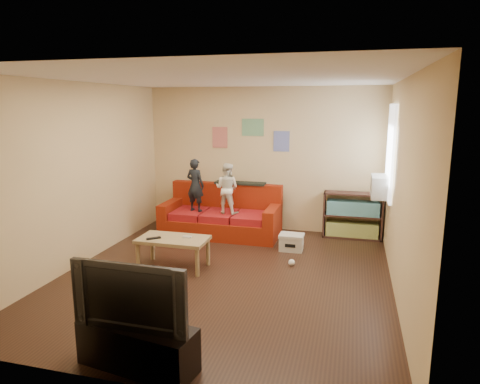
% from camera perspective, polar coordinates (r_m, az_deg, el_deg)
% --- Properties ---
extents(room_shell, '(4.52, 5.02, 2.72)m').
position_cam_1_polar(room_shell, '(5.76, -2.05, 1.39)').
color(room_shell, '#351F15').
rests_on(room_shell, ground).
extents(sofa, '(2.14, 0.98, 0.94)m').
position_cam_1_polar(sofa, '(7.96, -2.40, -3.39)').
color(sofa, maroon).
rests_on(sofa, ground).
extents(child_a, '(0.40, 0.31, 0.97)m').
position_cam_1_polar(child_a, '(7.81, -5.98, 0.91)').
color(child_a, black).
rests_on(child_a, sofa).
extents(child_b, '(0.49, 0.41, 0.91)m').
position_cam_1_polar(child_b, '(7.63, -1.76, 0.49)').
color(child_b, silver).
rests_on(child_b, sofa).
extents(coffee_table, '(1.02, 0.56, 0.46)m').
position_cam_1_polar(coffee_table, '(6.38, -8.91, -6.62)').
color(coffee_table, tan).
rests_on(coffee_table, ground).
extents(remote, '(0.19, 0.17, 0.02)m').
position_cam_1_polar(remote, '(6.35, -11.44, -6.06)').
color(remote, black).
rests_on(remote, coffee_table).
extents(game_controller, '(0.13, 0.06, 0.03)m').
position_cam_1_polar(game_controller, '(6.32, -7.08, -5.97)').
color(game_controller, silver).
rests_on(game_controller, coffee_table).
extents(bookshelf, '(1.04, 0.31, 0.83)m').
position_cam_1_polar(bookshelf, '(7.98, 14.76, -3.33)').
color(bookshelf, '#3F251E').
rests_on(bookshelf, ground).
extents(window, '(0.04, 1.08, 1.48)m').
position_cam_1_polar(window, '(7.13, 19.43, 5.05)').
color(window, white).
rests_on(window, room_shell).
extents(ac_unit, '(0.28, 0.55, 0.35)m').
position_cam_1_polar(ac_unit, '(7.20, 18.19, 0.68)').
color(ac_unit, '#B7B2A3').
rests_on(ac_unit, window).
extents(artwork_left, '(0.30, 0.01, 0.40)m').
position_cam_1_polar(artwork_left, '(8.32, -2.70, 7.28)').
color(artwork_left, '#D87266').
rests_on(artwork_left, room_shell).
extents(artwork_center, '(0.42, 0.01, 0.32)m').
position_cam_1_polar(artwork_center, '(8.13, 1.71, 8.61)').
color(artwork_center, '#72B27F').
rests_on(artwork_center, room_shell).
extents(artwork_right, '(0.30, 0.01, 0.38)m').
position_cam_1_polar(artwork_right, '(8.04, 5.54, 6.74)').
color(artwork_right, '#727FCC').
rests_on(artwork_right, room_shell).
extents(file_box, '(0.40, 0.30, 0.27)m').
position_cam_1_polar(file_box, '(7.16, 6.87, -6.65)').
color(file_box, beige).
rests_on(file_box, ground).
extents(tv_stand, '(1.16, 0.54, 0.42)m').
position_cam_1_polar(tv_stand, '(4.24, -13.48, -19.35)').
color(tv_stand, black).
rests_on(tv_stand, ground).
extents(television, '(1.09, 0.16, 0.63)m').
position_cam_1_polar(television, '(4.00, -13.84, -12.91)').
color(television, black).
rests_on(television, tv_stand).
extents(tissue, '(0.12, 0.12, 0.10)m').
position_cam_1_polar(tissue, '(6.53, 6.90, -9.31)').
color(tissue, white).
rests_on(tissue, ground).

